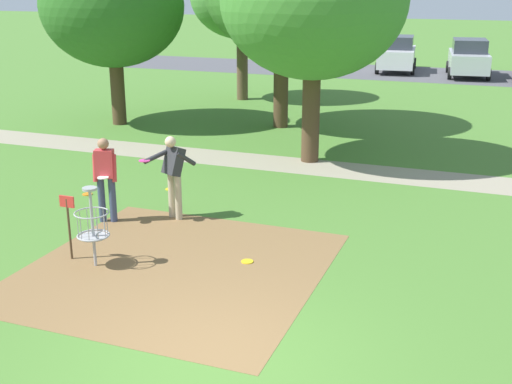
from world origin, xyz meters
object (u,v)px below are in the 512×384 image
frisbee_by_tee (170,189)px  parked_car_leftmost (397,54)px  parked_car_center_left (469,58)px  frisbee_near_basket (247,262)px  tree_mid_left (112,6)px  frisbee_mid_grass (87,194)px  disc_golf_basket (90,223)px  player_foreground_watching (105,175)px  player_throwing (173,171)px

frisbee_by_tee → parked_car_leftmost: parked_car_leftmost is taller
parked_car_leftmost → parked_car_center_left: size_ratio=1.00×
parked_car_leftmost → parked_car_center_left: (3.66, -0.69, 0.00)m
frisbee_near_basket → tree_mid_left: size_ratio=0.04×
frisbee_mid_grass → parked_car_center_left: 24.01m
tree_mid_left → parked_car_leftmost: tree_mid_left is taller
parked_car_leftmost → parked_car_center_left: bearing=-10.6°
disc_golf_basket → parked_car_leftmost: (0.78, 26.95, 0.17)m
parked_car_center_left → parked_car_leftmost: bearing=169.4°
frisbee_by_tee → parked_car_leftmost: size_ratio=0.05×
frisbee_by_tee → tree_mid_left: tree_mid_left is taller
player_foreground_watching → parked_car_leftmost: parked_car_leftmost is taller
frisbee_near_basket → parked_car_center_left: 25.33m
frisbee_near_basket → frisbee_mid_grass: (-4.75, 2.21, 0.00)m
player_foreground_watching → frisbee_by_tee: 2.51m
disc_golf_basket → frisbee_mid_grass: 4.06m
frisbee_near_basket → frisbee_mid_grass: bearing=155.0°
parked_car_center_left → frisbee_near_basket: bearing=-94.6°
disc_golf_basket → parked_car_center_left: bearing=80.4°
player_throwing → frisbee_near_basket: size_ratio=8.16×
parked_car_leftmost → parked_car_center_left: 3.73m
player_throwing → frisbee_mid_grass: size_ratio=7.69×
frisbee_near_basket → player_throwing: bearing=144.8°
frisbee_mid_grass → parked_car_leftmost: parked_car_leftmost is taller
player_foreground_watching → parked_car_leftmost: (1.70, 25.03, -0.05)m
player_foreground_watching → frisbee_by_tee: bearing=85.9°
frisbee_near_basket → parked_car_leftmost: parked_car_leftmost is taller
disc_golf_basket → parked_car_leftmost: 26.96m
frisbee_near_basket → frisbee_by_tee: size_ratio=1.01×
player_foreground_watching → tree_mid_left: 9.98m
player_throwing → parked_car_leftmost: size_ratio=0.39×
disc_golf_basket → frisbee_mid_grass: disc_golf_basket is taller
frisbee_near_basket → tree_mid_left: (-8.19, 9.14, 3.82)m
tree_mid_left → frisbee_mid_grass: bearing=-63.6°
disc_golf_basket → frisbee_by_tee: size_ratio=6.72×
disc_golf_basket → frisbee_near_basket: 2.73m
player_throwing → tree_mid_left: 10.10m
disc_golf_basket → parked_car_center_left: parked_car_center_left is taller
frisbee_near_basket → frisbee_by_tee: bearing=134.7°
player_throwing → frisbee_by_tee: 2.18m
disc_golf_basket → parked_car_center_left: (4.44, 26.26, 0.17)m
disc_golf_basket → player_throwing: size_ratio=0.81×
player_foreground_watching → frisbee_mid_grass: (-1.40, 1.32, -0.96)m
disc_golf_basket → frisbee_near_basket: disc_golf_basket is taller
tree_mid_left → disc_golf_basket: bearing=-60.5°
parked_car_center_left → player_throwing: bearing=-100.1°
player_throwing → disc_golf_basket: bearing=-95.3°
player_throwing → parked_car_leftmost: bearing=88.7°
disc_golf_basket → frisbee_by_tee: disc_golf_basket is taller
frisbee_by_tee → frisbee_mid_grass: size_ratio=0.93×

